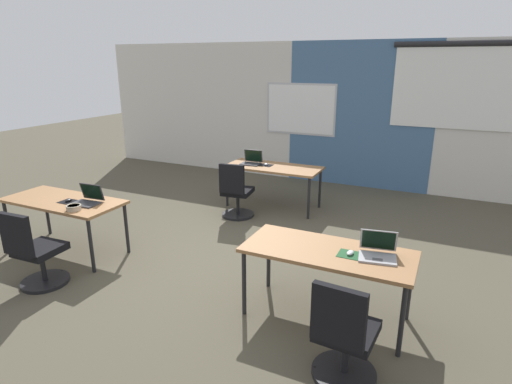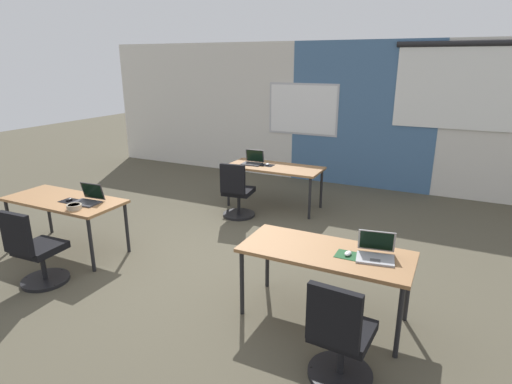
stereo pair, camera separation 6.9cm
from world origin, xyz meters
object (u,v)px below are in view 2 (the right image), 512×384
at_px(laptop_far_left, 253,161).
at_px(laptop_near_right_end, 376,252).
at_px(laptop_near_left_inner, 88,199).
at_px(mouse_near_right_end, 348,253).
at_px(chair_far_left, 237,195).
at_px(mouse_far_left, 267,164).
at_px(snack_bowl, 74,206).
at_px(mouse_near_left_inner, 69,199).
at_px(desk_near_left, 64,203).
at_px(desk_near_right, 326,256).
at_px(chair_near_left_inner, 36,254).
at_px(desk_far_center, 275,170).
at_px(chair_near_right_end, 340,341).

distance_m(laptop_far_left, laptop_near_right_end, 3.78).
bearing_deg(laptop_far_left, laptop_near_left_inner, -112.57).
bearing_deg(mouse_near_right_end, chair_far_left, 137.79).
bearing_deg(mouse_far_left, snack_bowl, -111.08).
bearing_deg(chair_far_left, mouse_near_left_inner, 51.39).
distance_m(desk_near_left, mouse_near_right_end, 3.71).
relative_size(desk_near_left, laptop_near_left_inner, 4.57).
relative_size(laptop_near_left_inner, snack_bowl, 1.97).
relative_size(laptop_far_left, laptop_near_left_inner, 0.99).
distance_m(desk_near_right, snack_bowl, 3.07).
distance_m(chair_near_left_inner, mouse_near_right_end, 3.39).
bearing_deg(laptop_near_left_inner, laptop_far_left, 67.02).
height_order(mouse_far_left, mouse_near_right_end, same).
distance_m(desk_near_right, mouse_near_right_end, 0.23).
bearing_deg(laptop_near_right_end, snack_bowl, 174.63).
height_order(laptop_near_left_inner, laptop_near_right_end, laptop_near_left_inner).
bearing_deg(laptop_far_left, desk_far_center, -3.59).
bearing_deg(snack_bowl, laptop_near_left_inner, 99.27).
height_order(desk_far_center, mouse_near_left_inner, mouse_near_left_inner).
relative_size(laptop_far_left, mouse_near_left_inner, 3.43).
xyz_separation_m(desk_near_right, chair_near_right_end, (0.37, -0.80, -0.28)).
bearing_deg(chair_far_left, snack_bowl, 59.71).
relative_size(desk_near_left, desk_near_right, 1.00).
bearing_deg(snack_bowl, mouse_far_left, 68.92).
xyz_separation_m(desk_far_center, snack_bowl, (-1.31, -3.02, 0.10)).
bearing_deg(laptop_near_right_end, mouse_far_left, 120.46).
bearing_deg(laptop_far_left, mouse_far_left, -1.30).
distance_m(desk_near_left, laptop_near_left_inner, 0.42).
bearing_deg(laptop_far_left, desk_near_left, -119.35).
xyz_separation_m(desk_far_center, chair_far_left, (-0.33, -0.73, -0.28)).
relative_size(laptop_far_left, chair_near_right_end, 0.38).
relative_size(mouse_far_left, snack_bowl, 0.63).
xyz_separation_m(laptop_near_left_inner, chair_near_left_inner, (0.03, -0.84, -0.39)).
relative_size(mouse_near_left_inner, chair_near_right_end, 0.11).
height_order(desk_far_center, laptop_near_right_end, laptop_near_right_end).
bearing_deg(desk_far_center, chair_near_right_end, -59.50).
height_order(desk_far_center, mouse_far_left, mouse_far_left).
height_order(chair_far_left, snack_bowl, chair_far_left).
bearing_deg(desk_near_left, snack_bowl, -26.42).
bearing_deg(desk_near_right, laptop_near_right_end, 7.03).
height_order(mouse_far_left, chair_near_left_inner, chair_near_left_inner).
xyz_separation_m(mouse_near_right_end, snack_bowl, (-3.27, -0.21, 0.01)).
bearing_deg(mouse_near_right_end, mouse_near_left_inner, -179.77).
xyz_separation_m(desk_near_right, snack_bowl, (-3.06, -0.22, 0.10)).
bearing_deg(mouse_near_left_inner, desk_far_center, 60.28).
xyz_separation_m(mouse_far_left, chair_near_right_end, (2.26, -3.61, -0.36)).
bearing_deg(desk_near_left, chair_near_left_inner, -61.54).
xyz_separation_m(laptop_near_right_end, mouse_near_right_end, (-0.23, -0.07, -0.03)).
bearing_deg(laptop_far_left, laptop_near_right_end, -50.25).
bearing_deg(chair_far_left, desk_near_right, 128.05).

